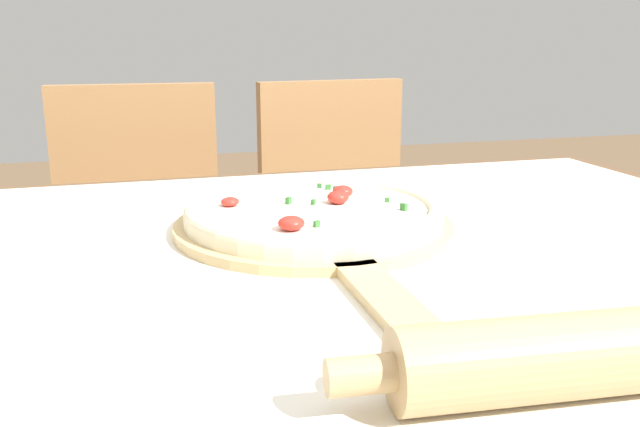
{
  "coord_description": "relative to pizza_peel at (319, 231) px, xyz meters",
  "views": [
    {
      "loc": [
        -0.26,
        -0.7,
        0.99
      ],
      "look_at": [
        -0.05,
        0.07,
        0.77
      ],
      "focal_mm": 38.0,
      "sensor_mm": 36.0,
      "label": 1
    }
  ],
  "objects": [
    {
      "name": "pizza_peel",
      "position": [
        0.0,
        0.0,
        0.0
      ],
      "size": [
        0.36,
        0.56,
        0.01
      ],
      "color": "tan",
      "rests_on": "towel_cloth"
    },
    {
      "name": "rolling_pin",
      "position": [
        0.1,
        -0.42,
        0.02
      ],
      "size": [
        0.41,
        0.09,
        0.06
      ],
      "rotation": [
        0.0,
        0.0,
        -0.08
      ],
      "color": "tan",
      "rests_on": "towel_cloth"
    },
    {
      "name": "towel_cloth",
      "position": [
        0.05,
        -0.08,
        -0.01
      ],
      "size": [
        1.18,
        0.94,
        0.0
      ],
      "color": "white",
      "rests_on": "dining_table"
    },
    {
      "name": "pizza",
      "position": [
        -0.0,
        0.02,
        0.02
      ],
      "size": [
        0.33,
        0.33,
        0.04
      ],
      "color": "beige",
      "rests_on": "pizza_peel"
    },
    {
      "name": "chair_left",
      "position": [
        -0.21,
        0.77,
        -0.25
      ],
      "size": [
        0.41,
        0.41,
        0.87
      ],
      "rotation": [
        0.0,
        0.0,
        -0.03
      ],
      "color": "#A37547",
      "rests_on": "ground_plane"
    },
    {
      "name": "dining_table",
      "position": [
        0.05,
        -0.08,
        -0.11
      ],
      "size": [
        1.26,
        1.02,
        0.74
      ],
      "color": "brown",
      "rests_on": "ground_plane"
    },
    {
      "name": "chair_right",
      "position": [
        0.28,
        0.77,
        -0.25
      ],
      "size": [
        0.44,
        0.44,
        0.87
      ],
      "rotation": [
        0.0,
        0.0,
        0.1
      ],
      "color": "#A37547",
      "rests_on": "ground_plane"
    }
  ]
}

